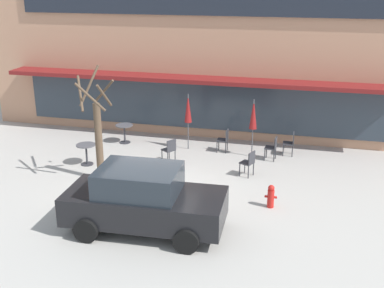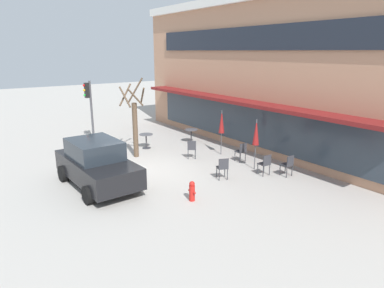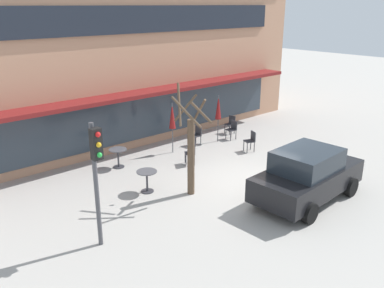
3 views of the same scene
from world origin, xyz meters
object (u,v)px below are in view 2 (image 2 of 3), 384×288
(cafe_table_near_wall, at_px, (146,139))
(parked_sedan, at_px, (97,164))
(cafe_chair_4, at_px, (192,148))
(cafe_chair_2, at_px, (288,164))
(cafe_chair_3, at_px, (241,151))
(fire_hydrant, at_px, (192,191))
(patio_umbrella_green_folded, at_px, (222,122))
(traffic_light_pole, at_px, (89,101))
(cafe_chair_0, at_px, (265,163))
(cafe_table_streetside, at_px, (191,134))
(street_tree, at_px, (135,123))
(patio_umbrella_cream_folded, at_px, (256,133))
(cafe_chair_1, at_px, (223,167))

(cafe_table_near_wall, bearing_deg, parked_sedan, -47.86)
(cafe_chair_4, bearing_deg, parked_sedan, -81.48)
(cafe_chair_2, distance_m, cafe_chair_4, 4.57)
(cafe_chair_4, bearing_deg, cafe_chair_3, 42.87)
(fire_hydrant, bearing_deg, patio_umbrella_green_folded, 130.04)
(traffic_light_pole, height_order, fire_hydrant, traffic_light_pole)
(cafe_chair_0, relative_size, cafe_chair_4, 1.00)
(cafe_table_streetside, bearing_deg, fire_hydrant, -34.81)
(patio_umbrella_green_folded, bearing_deg, fire_hydrant, -49.96)
(patio_umbrella_green_folded, distance_m, street_tree, 4.15)
(cafe_chair_0, height_order, fire_hydrant, cafe_chair_0)
(street_tree, relative_size, fire_hydrant, 5.32)
(cafe_table_near_wall, height_order, cafe_chair_3, cafe_chair_3)
(cafe_table_streetside, xyz_separation_m, patio_umbrella_cream_folded, (5.21, -0.31, 1.11))
(cafe_table_streetside, xyz_separation_m, cafe_chair_3, (4.11, -0.06, 0.01))
(cafe_table_streetside, bearing_deg, cafe_chair_0, -4.82)
(patio_umbrella_cream_folded, bearing_deg, cafe_chair_4, -154.60)
(cafe_chair_2, height_order, street_tree, street_tree)
(cafe_chair_0, bearing_deg, street_tree, -149.66)
(cafe_chair_3, bearing_deg, cafe_chair_1, -60.23)
(cafe_table_streetside, height_order, parked_sedan, parked_sedan)
(cafe_chair_1, xyz_separation_m, street_tree, (-4.76, -1.45, 1.13))
(cafe_chair_1, distance_m, traffic_light_pole, 9.08)
(fire_hydrant, bearing_deg, cafe_chair_4, 145.02)
(cafe_chair_0, bearing_deg, cafe_chair_1, -110.61)
(fire_hydrant, bearing_deg, cafe_table_streetside, 145.19)
(cafe_table_near_wall, bearing_deg, cafe_chair_0, 17.78)
(parked_sedan, bearing_deg, patio_umbrella_cream_folded, 71.39)
(cafe_table_near_wall, relative_size, cafe_chair_0, 0.85)
(parked_sedan, bearing_deg, cafe_chair_4, 98.52)
(patio_umbrella_cream_folded, distance_m, parked_sedan, 6.58)
(traffic_light_pole, bearing_deg, cafe_chair_2, 25.29)
(street_tree, bearing_deg, cafe_chair_2, 32.58)
(cafe_table_near_wall, xyz_separation_m, fire_hydrant, (6.72, -1.80, -0.16))
(cafe_table_streetside, relative_size, cafe_chair_1, 0.85)
(cafe_chair_0, xyz_separation_m, fire_hydrant, (0.30, -3.86, -0.17))
(cafe_table_near_wall, relative_size, cafe_chair_4, 0.85)
(traffic_light_pole, bearing_deg, cafe_chair_0, 23.27)
(cafe_chair_3, bearing_deg, cafe_chair_2, 5.36)
(parked_sedan, bearing_deg, fire_hydrant, 34.11)
(patio_umbrella_green_folded, height_order, cafe_chair_4, patio_umbrella_green_folded)
(street_tree, bearing_deg, cafe_chair_4, 48.03)
(cafe_chair_4, height_order, fire_hydrant, cafe_chair_4)
(cafe_table_streetside, height_order, cafe_chair_2, cafe_chair_2)
(patio_umbrella_cream_folded, bearing_deg, cafe_chair_3, 167.05)
(patio_umbrella_cream_folded, height_order, cafe_chair_3, patio_umbrella_cream_folded)
(cafe_chair_1, height_order, traffic_light_pole, traffic_light_pole)
(cafe_chair_0, bearing_deg, cafe_table_streetside, 175.18)
(cafe_table_streetside, distance_m, cafe_chair_0, 6.01)
(patio_umbrella_cream_folded, xyz_separation_m, street_tree, (-4.63, -3.35, 0.02))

